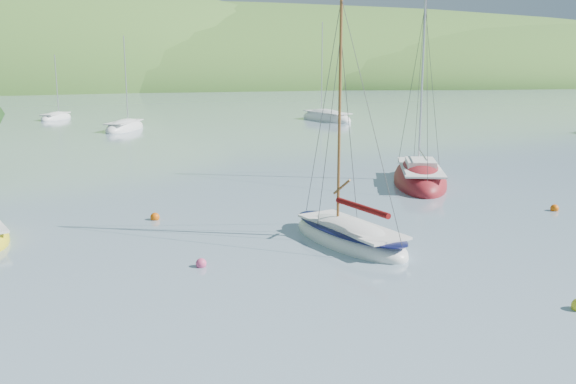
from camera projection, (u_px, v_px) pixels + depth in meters
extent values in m
plane|color=slate|center=(398.00, 299.00, 20.16)|extent=(700.00, 700.00, 0.00)
ellipsoid|color=#446E29|center=(175.00, 82.00, 182.66)|extent=(440.00, 110.00, 44.00)
ellipsoid|color=#446E29|center=(481.00, 81.00, 191.64)|extent=(240.00, 100.00, 34.00)
ellipsoid|color=white|center=(349.00, 239.00, 26.20)|extent=(4.53, 7.18, 1.65)
cube|color=silver|center=(351.00, 226.00, 25.97)|extent=(3.45, 5.57, 0.10)
cylinder|color=brown|center=(340.00, 114.00, 25.82)|extent=(0.12, 0.12, 8.99)
ellipsoid|color=#0B0E34|center=(349.00, 228.00, 26.10)|extent=(4.46, 7.10, 0.28)
cylinder|color=#630C0B|center=(362.00, 208.00, 25.21)|extent=(1.28, 3.14, 0.24)
ellipsoid|color=maroon|center=(420.00, 181.00, 38.18)|extent=(5.62, 9.30, 2.42)
cube|color=silver|center=(420.00, 167.00, 37.83)|extent=(4.29, 7.22, 0.10)
cylinder|color=#ADAEB1|center=(422.00, 73.00, 37.89)|extent=(0.12, 0.12, 10.99)
cube|color=silver|center=(421.00, 163.00, 37.78)|extent=(2.34, 2.85, 0.42)
cylinder|color=#ADAEB1|center=(423.00, 154.00, 36.79)|extent=(1.41, 4.04, 0.09)
ellipsoid|color=white|center=(125.00, 129.00, 65.46)|extent=(5.08, 7.59, 1.96)
cube|color=silver|center=(124.00, 122.00, 65.18)|extent=(3.88, 5.89, 0.10)
cylinder|color=#ADAEB1|center=(126.00, 79.00, 65.25)|extent=(0.12, 0.12, 8.61)
ellipsoid|color=white|center=(326.00, 119.00, 74.91)|extent=(5.78, 9.06, 2.32)
cube|color=silver|center=(327.00, 112.00, 74.60)|extent=(4.41, 7.03, 0.10)
cylinder|color=#ADAEB1|center=(322.00, 68.00, 74.52)|extent=(0.12, 0.12, 10.26)
ellipsoid|color=white|center=(56.00, 118.00, 76.38)|extent=(4.11, 6.07, 1.57)
cube|color=silver|center=(55.00, 114.00, 76.16)|extent=(3.14, 4.71, 0.10)
cylinder|color=#ADAEB1|center=(57.00, 84.00, 76.21)|extent=(0.12, 0.12, 6.89)
sphere|color=#D54374|center=(201.00, 264.00, 23.16)|extent=(0.39, 0.39, 0.39)
sphere|color=#D75507|center=(555.00, 208.00, 31.49)|extent=(0.40, 0.40, 0.40)
sphere|color=#D75507|center=(155.00, 217.00, 29.79)|extent=(0.43, 0.43, 0.43)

